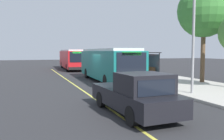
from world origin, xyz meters
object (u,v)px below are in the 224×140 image
pickup_truck (135,95)px  route_sign_post (136,60)px  pedestrian_commuter (123,66)px  transit_bus_second (72,59)px  transit_bus_main (108,64)px  waiting_bench (150,71)px

pickup_truck → route_sign_post: 11.12m
pickup_truck → pedestrian_commuter: pickup_truck is taller
transit_bus_second → route_sign_post: bearing=8.7°
transit_bus_main → pedestrian_commuter: (-3.67, 3.05, -0.50)m
route_sign_post → pedestrian_commuter: 4.85m
transit_bus_main → waiting_bench: transit_bus_main is taller
transit_bus_main → transit_bus_second: size_ratio=0.96×
transit_bus_main → waiting_bench: (-1.85, 5.31, -0.98)m
transit_bus_second → waiting_bench: size_ratio=7.28×
transit_bus_main → transit_bus_second: 15.82m
transit_bus_second → pedestrian_commuter: 12.61m
transit_bus_main → waiting_bench: 5.70m
transit_bus_main → pickup_truck: transit_bus_main is taller
transit_bus_second → pickup_truck: size_ratio=2.12×
route_sign_post → waiting_bench: bearing=134.0°
transit_bus_main → transit_bus_second: bearing=-179.0°
waiting_bench → pedestrian_commuter: bearing=-128.9°
route_sign_post → pedestrian_commuter: size_ratio=1.66×
waiting_bench → transit_bus_main: bearing=-70.8°
transit_bus_second → pedestrian_commuter: transit_bus_second is taller
transit_bus_main → pickup_truck: (11.02, -2.49, -0.76)m
waiting_bench → transit_bus_second: bearing=-158.2°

